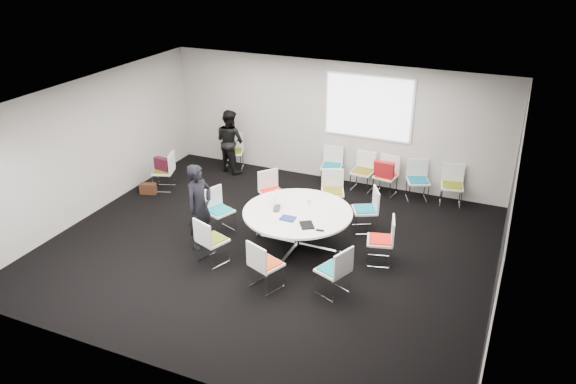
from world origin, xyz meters
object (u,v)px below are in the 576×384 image
at_px(chair_back_a, 331,173).
at_px(chair_back_b, 362,178).
at_px(chair_ring_d, 272,200).
at_px(chair_back_d, 417,188).
at_px(person_main, 199,207).
at_px(chair_back_c, 385,183).
at_px(laptop, 279,208).
at_px(chair_spare_left, 165,178).
at_px(cup, 309,201).
at_px(chair_ring_f, 212,249).
at_px(chair_back_e, 451,193).
at_px(chair_ring_a, 380,249).
at_px(chair_ring_e, 220,219).
at_px(chair_ring_g, 266,273).
at_px(chair_person_back, 234,158).
at_px(person_back, 230,141).
at_px(brown_bag, 148,189).
at_px(conference_table, 298,222).
at_px(maroon_bag, 163,164).
at_px(chair_ring_h, 333,279).
at_px(chair_ring_b, 365,218).
at_px(chair_ring_c, 332,199).

distance_m(chair_back_a, chair_back_b, 0.75).
distance_m(chair_ring_d, chair_back_a, 1.94).
bearing_deg(chair_back_d, person_main, 26.01).
distance_m(chair_back_c, laptop, 3.23).
xyz_separation_m(chair_spare_left, cup, (3.82, -0.78, 0.50)).
distance_m(chair_ring_f, chair_back_e, 5.36).
distance_m(chair_back_c, chair_spare_left, 4.98).
distance_m(chair_back_b, chair_back_c, 0.54).
distance_m(chair_ring_a, chair_ring_e, 3.18).
height_order(chair_ring_g, chair_person_back, same).
bearing_deg(laptop, chair_back_d, -51.90).
bearing_deg(person_back, cup, 158.79).
height_order(chair_back_b, chair_back_e, same).
bearing_deg(laptop, brown_bag, 58.77).
bearing_deg(chair_back_b, laptop, 80.63).
relative_size(conference_table, chair_ring_e, 2.28).
relative_size(chair_ring_e, maroon_bag, 2.20).
bearing_deg(chair_back_b, chair_back_d, -176.22).
height_order(chair_ring_g, person_main, person_main).
bearing_deg(cup, chair_back_d, 58.29).
xyz_separation_m(chair_ring_d, person_main, (-0.63, -1.79, 0.54)).
height_order(chair_ring_e, chair_ring_f, same).
height_order(person_main, cup, person_main).
xyz_separation_m(chair_back_a, chair_person_back, (-2.54, -0.05, 0.00)).
bearing_deg(chair_back_b, person_back, 8.05).
bearing_deg(maroon_bag, cup, -11.49).
xyz_separation_m(chair_ring_g, laptop, (-0.39, 1.40, 0.47)).
bearing_deg(chair_back_b, chair_ring_a, 116.90).
bearing_deg(chair_back_a, chair_ring_e, 57.62).
bearing_deg(chair_back_a, brown_bag, 20.82).
xyz_separation_m(chair_ring_a, chair_back_d, (0.07, 2.84, 0.00)).
relative_size(chair_ring_e, chair_back_b, 1.00).
bearing_deg(chair_person_back, chair_back_d, 159.32).
relative_size(chair_ring_a, chair_back_e, 1.00).
relative_size(conference_table, chair_ring_g, 2.28).
height_order(chair_ring_g, cup, chair_ring_g).
relative_size(chair_ring_e, chair_ring_h, 1.00).
distance_m(conference_table, person_main, 1.82).
relative_size(chair_ring_a, chair_back_d, 1.00).
xyz_separation_m(chair_ring_b, chair_ring_c, (-0.86, 0.54, 0.00)).
distance_m(chair_ring_d, chair_ring_h, 3.12).
distance_m(chair_back_c, brown_bag, 5.31).
bearing_deg(chair_back_c, chair_ring_a, 111.23).
xyz_separation_m(chair_ring_g, chair_back_e, (2.32, 4.37, 0.00)).
height_order(chair_ring_a, chair_back_d, same).
height_order(conference_table, chair_spare_left, chair_spare_left).
xyz_separation_m(chair_back_d, cup, (-1.56, -2.53, 0.50)).
distance_m(chair_ring_a, chair_ring_b, 1.19).
relative_size(conference_table, chair_ring_c, 2.28).
bearing_deg(chair_ring_d, laptop, 68.49).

